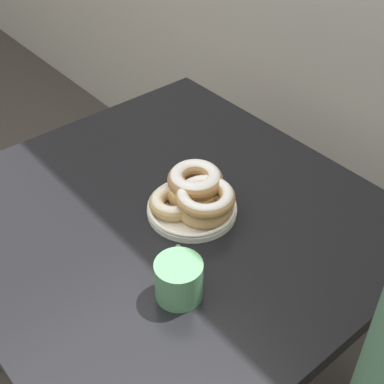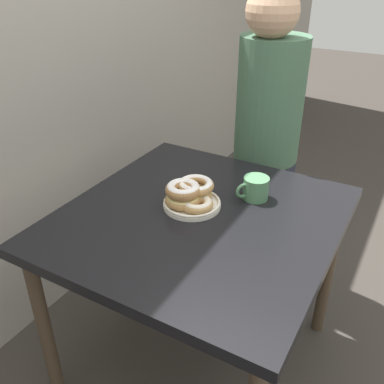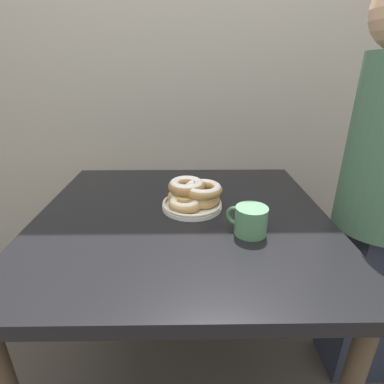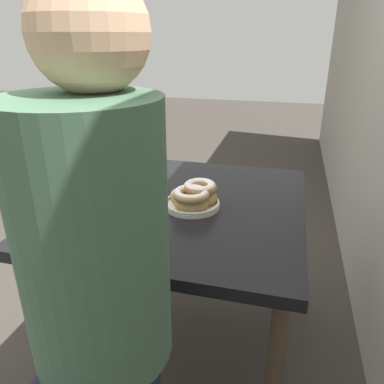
{
  "view_description": "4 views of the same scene",
  "coord_description": "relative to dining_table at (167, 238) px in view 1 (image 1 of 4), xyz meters",
  "views": [
    {
      "loc": [
        0.74,
        -0.23,
        1.56
      ],
      "look_at": [
        0.03,
        0.36,
        0.79
      ],
      "focal_mm": 50.0,
      "sensor_mm": 36.0,
      "label": 1
    },
    {
      "loc": [
        -1.11,
        -0.29,
        1.54
      ],
      "look_at": [
        0.03,
        0.36,
        0.79
      ],
      "focal_mm": 40.0,
      "sensor_mm": 36.0,
      "label": 2
    },
    {
      "loc": [
        0.02,
        -0.58,
        1.2
      ],
      "look_at": [
        0.03,
        0.36,
        0.79
      ],
      "focal_mm": 28.0,
      "sensor_mm": 36.0,
      "label": 3
    },
    {
      "loc": [
        1.26,
        0.69,
        1.33
      ],
      "look_at": [
        0.03,
        0.36,
        0.79
      ],
      "focal_mm": 35.0,
      "sensor_mm": 36.0,
      "label": 4
    }
  ],
  "objects": [
    {
      "name": "donut_plate",
      "position": [
        0.04,
        0.06,
        0.12
      ],
      "size": [
        0.24,
        0.23,
        0.09
      ],
      "color": "silver",
      "rests_on": "dining_table"
    },
    {
      "name": "dining_table",
      "position": [
        0.0,
        0.0,
        0.0
      ],
      "size": [
        0.97,
        0.92,
        0.73
      ],
      "color": "black",
      "rests_on": "ground_plane"
    },
    {
      "name": "coffee_mug",
      "position": [
        0.2,
        -0.12,
        0.12
      ],
      "size": [
        0.12,
        0.1,
        0.09
      ],
      "color": "#4C7F56",
      "rests_on": "dining_table"
    }
  ]
}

